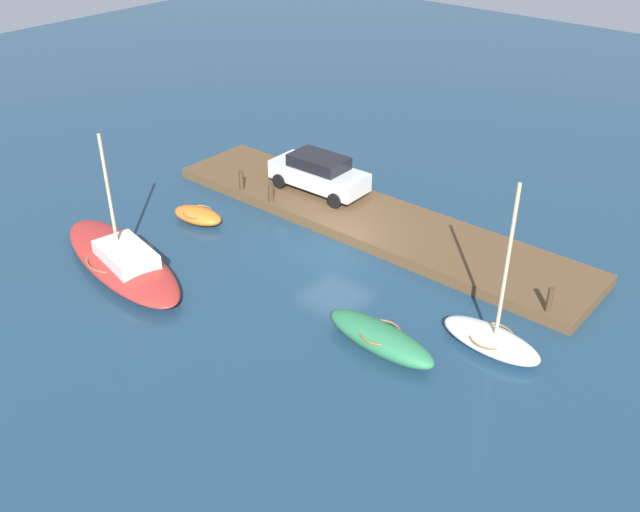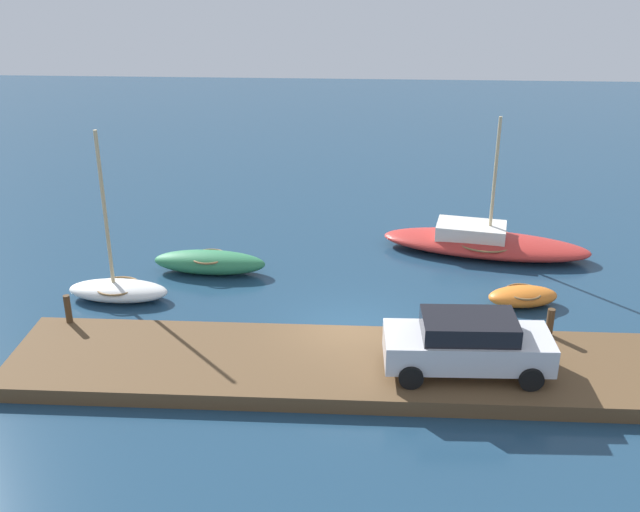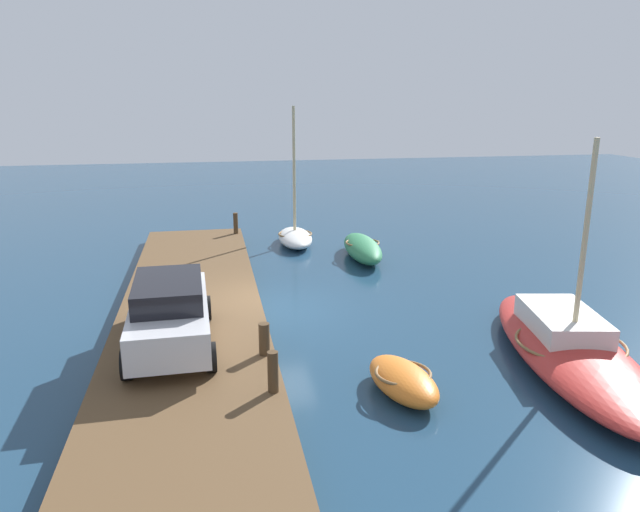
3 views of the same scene
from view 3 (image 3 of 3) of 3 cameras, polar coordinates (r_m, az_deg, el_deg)
name	(u,v)px [view 3 (image 3 of 3)]	position (r m, az deg, el deg)	size (l,w,h in m)	color
ground_plane	(269,311)	(17.48, -4.92, -5.27)	(84.00, 84.00, 0.00)	navy
dock_platform	(192,309)	(17.34, -12.24, -4.97)	(18.94, 3.89, 0.44)	brown
dinghy_orange	(403,380)	(12.79, 8.00, -11.76)	(2.44, 1.48, 0.62)	orange
sailboat_red	(568,346)	(15.12, 22.84, -8.00)	(8.01, 3.82, 5.25)	#B72D28
rowboat_green	(362,248)	(22.92, 4.11, 0.78)	(4.08, 1.47, 0.81)	#2D7A4C
rowboat_white	(295,236)	(25.00, -2.41, 1.95)	(3.39, 1.53, 5.72)	white
mooring_post_west	(236,223)	(25.37, -8.14, 3.15)	(0.19, 0.19, 0.89)	#47331E
mooring_post_mid_west	(264,339)	(13.46, -5.40, -7.98)	(0.25, 0.25, 0.74)	#47331E
mooring_post_mid_east	(273,372)	(11.83, -4.56, -11.08)	(0.22, 0.22, 0.85)	#47331E
parked_car	(170,312)	(14.10, -14.30, -5.23)	(4.43, 2.03, 1.62)	silver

